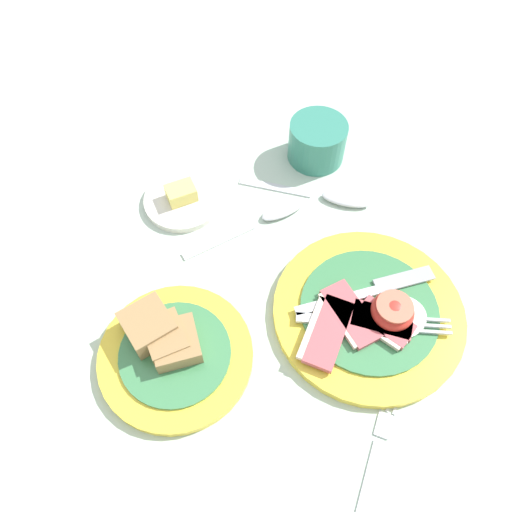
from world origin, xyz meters
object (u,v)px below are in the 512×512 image
Objects in this scene: breakfast_plate at (370,313)px; sugar_cup at (317,140)px; bread_plate at (171,349)px; butter_dish at (182,199)px; teaspoon_near_cup at (267,217)px; teaspoon_by_saucer at (327,196)px; fork_on_cloth at (375,458)px.

sugar_cup is (0.01, 0.28, 0.02)m from breakfast_plate.
bread_plate is 1.66× the size of butter_dish.
bread_plate is 0.96× the size of teaspoon_near_cup.
teaspoon_near_cup is (-0.09, -0.02, 0.00)m from teaspoon_by_saucer.
butter_dish is at bearing 79.18° from bread_plate.
breakfast_plate is 0.19m from teaspoon_by_saucer.
butter_dish is at bearing 55.10° from fork_on_cloth.
breakfast_plate is 0.24m from bread_plate.
sugar_cup is at bearing 26.06° from fork_on_cloth.
teaspoon_by_saucer is at bearing 88.87° from breakfast_plate.
butter_dish is (0.04, 0.23, -0.01)m from bread_plate.
teaspoon_near_cup is at bearing -134.34° from sugar_cup.
teaspoon_by_saucer is 1.11× the size of fork_on_cloth.
breakfast_plate is at bearing -1.07° from bread_plate.
fork_on_cloth is (-0.05, -0.35, -0.00)m from teaspoon_by_saucer.
butter_dish is (-0.21, -0.05, -0.03)m from sugar_cup.
breakfast_plate reaches higher than butter_dish.
butter_dish is 0.12m from teaspoon_near_cup.
bread_plate is 0.37m from sugar_cup.
butter_dish is 0.58× the size of teaspoon_near_cup.
teaspoon_near_cup is at bearing -26.33° from butter_dish.
sugar_cup reaches higher than teaspoon_near_cup.
butter_dish is (-0.20, 0.23, -0.00)m from breakfast_plate.
teaspoon_by_saucer is at bearing -10.21° from butter_dish.
sugar_cup is (0.25, 0.27, 0.02)m from bread_plate.
sugar_cup is at bearing 46.94° from bread_plate.
fork_on_cloth is (-0.05, -0.16, -0.01)m from breakfast_plate.
bread_plate reaches higher than teaspoon_by_saucer.
teaspoon_near_cup is (0.11, -0.06, -0.00)m from butter_dish.
breakfast_plate reaches higher than teaspoon_near_cup.
breakfast_plate is at bearing 16.80° from fork_on_cloth.
breakfast_plate is at bearing -92.07° from sugar_cup.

